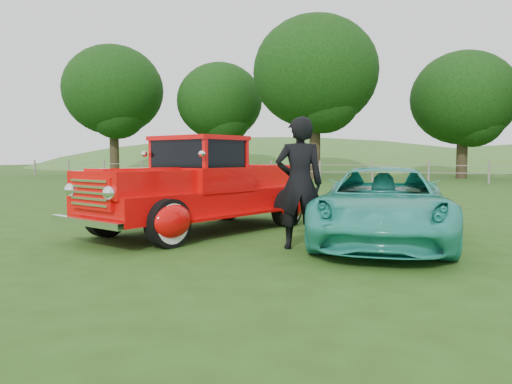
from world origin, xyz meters
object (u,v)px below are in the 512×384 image
(tree_far_west, at_px, (113,91))
(red_pickup, at_px, (201,189))
(tree_mid_west, at_px, (220,102))
(man, at_px, (299,183))
(tree_near_east, at_px, (464,98))
(teal_sedan, at_px, (383,205))
(tree_near_west, at_px, (315,72))

(tree_far_west, distance_m, red_pickup, 31.43)
(tree_far_west, xyz_separation_m, tree_mid_west, (8.00, 2.00, -0.94))
(red_pickup, distance_m, man, 2.43)
(man, bearing_deg, tree_far_west, -71.71)
(tree_near_east, bearing_deg, tree_far_west, -173.16)
(tree_mid_west, xyz_separation_m, man, (13.32, -27.35, -4.55))
(tree_mid_west, height_order, red_pickup, tree_mid_west)
(red_pickup, distance_m, teal_sedan, 3.33)
(tree_near_east, distance_m, red_pickup, 28.24)
(tree_near_east, bearing_deg, tree_mid_west, -176.63)
(tree_mid_west, relative_size, red_pickup, 1.60)
(red_pickup, bearing_deg, tree_near_east, 97.96)
(red_pickup, height_order, teal_sedan, red_pickup)
(tree_near_east, xyz_separation_m, man, (-3.68, -28.35, -4.25))
(tree_far_west, relative_size, man, 4.97)
(tree_near_west, bearing_deg, tree_far_west, 176.42)
(teal_sedan, xyz_separation_m, man, (-1.15, -0.96, 0.38))
(tree_near_east, relative_size, man, 4.17)
(tree_near_west, xyz_separation_m, red_pickup, (3.15, -23.27, -6.00))
(tree_far_west, bearing_deg, man, -49.93)
(tree_mid_west, distance_m, red_pickup, 28.93)
(tree_near_west, bearing_deg, man, -77.67)
(tree_far_west, bearing_deg, tree_near_east, 6.84)
(teal_sedan, bearing_deg, tree_far_west, 128.20)
(tree_mid_west, bearing_deg, tree_near_east, 3.37)
(tree_near_west, bearing_deg, tree_mid_west, 159.44)
(tree_near_west, bearing_deg, teal_sedan, -74.53)
(tree_mid_west, height_order, tree_near_east, tree_mid_west)
(tree_near_east, relative_size, teal_sedan, 1.88)
(man, bearing_deg, tree_mid_west, -85.81)
(tree_near_west, height_order, red_pickup, tree_near_west)
(red_pickup, bearing_deg, teal_sedan, 18.04)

